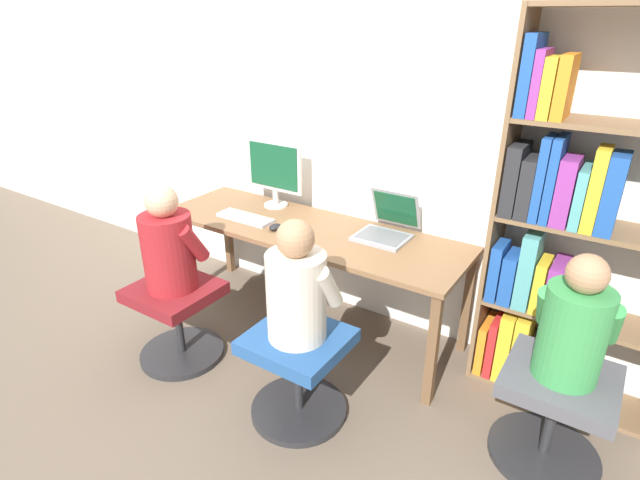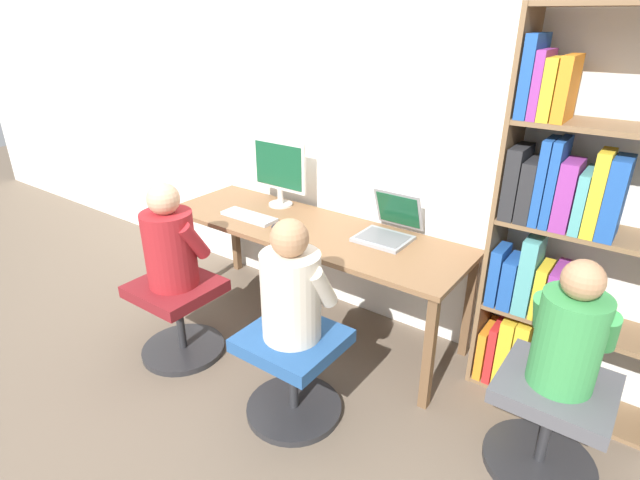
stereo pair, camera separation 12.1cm
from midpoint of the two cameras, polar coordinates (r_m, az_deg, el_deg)
ground_plane at (r=3.26m, az=-5.65°, el=-11.98°), size 14.00×14.00×0.00m
wall_back at (r=3.26m, az=1.37°, el=13.34°), size 10.00×0.05×2.60m
desk at (r=3.15m, az=-2.48°, el=0.28°), size 2.02×0.64×0.70m
desktop_monitor at (r=3.43m, az=-6.26°, el=7.82°), size 0.44×0.17×0.46m
laptop at (r=3.01m, az=6.47°, el=1.41°), size 0.31×0.36×0.26m
keyboard at (r=3.30m, az=-9.58°, el=2.54°), size 0.39×0.13×0.03m
computer_mouse_by_keyboard at (r=3.11m, az=-6.26°, el=1.47°), size 0.06×0.09×0.04m
office_chair_left at (r=3.14m, az=-17.05°, el=-8.36°), size 0.50×0.50×0.49m
office_chair_right at (r=2.62m, az=-3.90°, el=-14.49°), size 0.50×0.50×0.49m
person_at_monitor at (r=2.93m, az=-18.10°, el=-0.56°), size 0.35×0.31×0.61m
person_at_laptop at (r=2.36m, az=-4.15°, el=-5.56°), size 0.35×0.30×0.61m
bookshelf at (r=2.72m, az=24.50°, el=-0.17°), size 0.93×0.31×1.98m
office_chair_side at (r=2.59m, az=23.85°, el=-17.41°), size 0.50×0.50×0.49m
person_near_shelf at (r=2.34m, az=25.75°, el=-8.87°), size 0.33×0.29×0.58m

